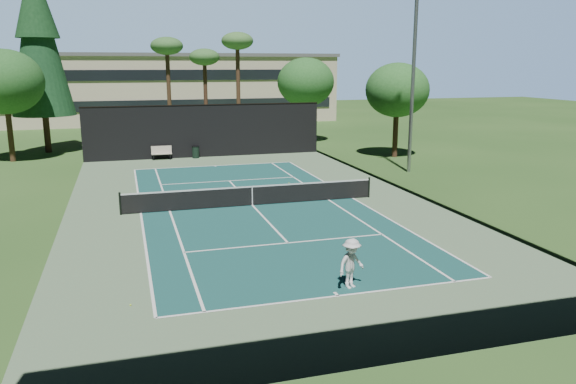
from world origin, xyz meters
name	(u,v)px	position (x,y,z in m)	size (l,w,h in m)	color
ground	(252,206)	(0.00, 0.00, 0.00)	(160.00, 160.00, 0.00)	#2B511E
apron_slab	(252,206)	(0.00, 0.00, 0.01)	(18.00, 32.00, 0.01)	#5C7A55
court_surface	(252,205)	(0.00, 0.00, 0.01)	(10.97, 23.77, 0.01)	#174B47
court_lines	(252,205)	(0.00, 0.00, 0.02)	(11.07, 23.87, 0.01)	white
tennis_net	(252,195)	(0.00, 0.00, 0.56)	(12.90, 0.10, 1.10)	black
fence	(252,166)	(0.00, 0.06, 2.01)	(18.04, 32.05, 4.03)	black
player	(351,263)	(0.65, -11.34, 0.82)	(1.05, 0.61, 1.63)	silver
tennis_ball_a	(131,305)	(-6.15, -10.81, 0.03)	(0.06, 0.06, 0.06)	#C6EA35
tennis_ball_b	(241,192)	(0.05, 3.20, 0.03)	(0.06, 0.06, 0.06)	#C2E433
tennis_ball_c	(289,183)	(3.31, 4.67, 0.04)	(0.07, 0.07, 0.07)	#ABCA2E
tennis_ball_d	(162,196)	(-4.25, 3.42, 0.04)	(0.07, 0.07, 0.07)	#CFE734
park_bench	(162,152)	(-3.40, 15.70, 0.55)	(1.50, 0.45, 1.02)	#BAB49A
trash_bin	(196,152)	(-0.86, 15.67, 0.48)	(0.56, 0.56, 0.95)	black
pine_tree	(37,31)	(-12.00, 22.00, 9.55)	(4.80, 4.80, 15.00)	#442B1D
palm_a	(167,50)	(-2.00, 24.00, 8.19)	(2.80, 2.80, 9.32)	#48301E
palm_b	(204,60)	(1.50, 26.00, 7.36)	(2.80, 2.80, 8.42)	#462B1E
palm_c	(237,46)	(4.00, 23.00, 8.60)	(2.80, 2.80, 9.77)	#4C3120
decid_tree_a	(306,82)	(10.00, 22.00, 5.42)	(5.12, 5.12, 7.62)	#46311E
decid_tree_b	(397,90)	(14.00, 12.00, 5.08)	(4.80, 4.80, 7.14)	#4A2E20
decid_tree_c	(5,82)	(-14.00, 18.00, 5.76)	(5.44, 5.44, 8.09)	#4D3321
campus_building	(171,87)	(0.00, 45.98, 4.21)	(40.50, 12.50, 8.30)	beige
light_pole	(413,73)	(12.00, 6.00, 6.46)	(0.90, 0.25, 12.22)	gray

